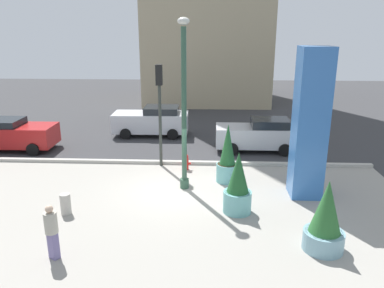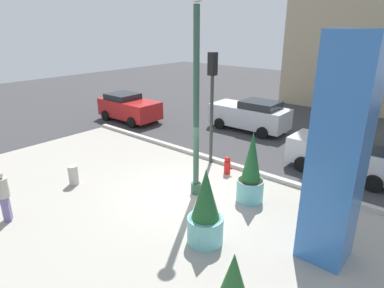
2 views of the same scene
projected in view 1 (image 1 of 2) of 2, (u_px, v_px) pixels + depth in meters
The scene contains 15 objects.
ground_plane at pixel (182, 158), 18.94m from camera, with size 60.00×60.00×0.00m, color #38383A.
plaza_pavement at pixel (169, 214), 13.21m from camera, with size 18.00×10.00×0.02m, color #9E998E.
curb_strip at pixel (180, 163), 18.08m from camera, with size 18.00×0.24×0.16m, color #B7B2A8.
lamp_post at pixel (184, 110), 14.47m from camera, with size 0.44×0.44×6.61m.
art_pillar_blue at pixel (310, 125), 13.97m from camera, with size 1.14×1.14×5.63m, color #3870BC.
potted_plant_near_right at pixel (227, 158), 15.76m from camera, with size 0.91×0.91×2.50m.
potted_plant_mid_plaza at pixel (325, 220), 10.86m from camera, with size 1.18×1.18×2.18m.
potted_plant_by_pillar at pixel (238, 187), 13.12m from camera, with size 0.99×0.99×2.22m.
fire_hydrant at pixel (186, 162), 17.30m from camera, with size 0.36×0.26×0.75m.
concrete_bollard at pixel (66, 204), 13.16m from camera, with size 0.36×0.36×0.75m, color #B2ADA3.
traffic_light_corner at pixel (160, 100), 16.99m from camera, with size 0.28×0.42×4.70m.
car_curb_east at pixel (259, 135), 19.89m from camera, with size 4.31×1.94×1.72m.
car_passing_lane at pixel (15, 134), 20.04m from camera, with size 4.04×2.13×1.66m.
car_curb_west at pixel (152, 121), 22.76m from camera, with size 4.47×2.11×1.76m.
pedestrian_crossing at pixel (52, 229), 10.44m from camera, with size 0.50×0.50×1.65m.
Camera 1 is at (1.38, -13.86, 6.23)m, focal length 35.47 mm.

